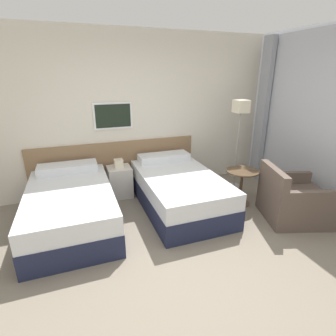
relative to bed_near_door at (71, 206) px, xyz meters
name	(u,v)px	position (x,y,z in m)	size (l,w,h in m)	color
ground_plane	(187,263)	(1.18, -1.29, -0.28)	(16.00, 16.00, 0.00)	slate
wall_headboard	(133,117)	(1.16, 1.01, 1.01)	(10.00, 0.10, 2.70)	beige
bed_near_door	(71,206)	(0.00, 0.00, 0.00)	(1.11, 1.90, 0.68)	#1E233D
bed_near_window	(178,190)	(1.60, 0.00, 0.00)	(1.11, 1.90, 0.68)	#1E233D
nightstand	(120,181)	(0.80, 0.71, -0.01)	(0.39, 0.38, 0.66)	beige
floor_lamp	(240,116)	(2.90, 0.38, 1.03)	(0.24, 0.24, 1.59)	#9E9993
side_table	(242,180)	(2.59, -0.26, 0.12)	(0.51, 0.51, 0.58)	brown
armchair	(293,202)	(3.03, -0.91, -0.02)	(1.05, 1.01, 0.79)	brown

